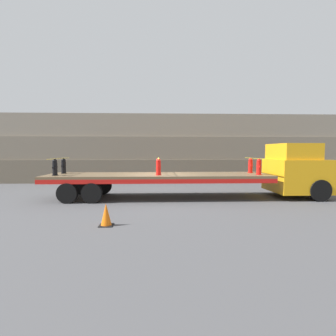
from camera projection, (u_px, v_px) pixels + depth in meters
name	position (u px, v px, depth m)	size (l,w,h in m)	color
ground_plane	(159.00, 198.00, 13.01)	(120.00, 120.00, 0.00)	#474749
rock_cliff	(158.00, 148.00, 20.58)	(60.00, 3.30, 5.07)	#665B4C
truck_cab	(298.00, 170.00, 13.22)	(2.55, 2.74, 2.69)	orange
flatbed_trailer	(144.00, 178.00, 12.92)	(10.83, 2.68, 1.18)	brown
fire_hydrant_black_near_0	(55.00, 168.00, 12.15)	(0.28, 0.45, 0.77)	black
fire_hydrant_black_far_0	(64.00, 166.00, 13.28)	(0.28, 0.45, 0.77)	black
fire_hydrant_red_near_1	(158.00, 167.00, 12.35)	(0.28, 0.45, 0.77)	red
fire_hydrant_red_far_1	(158.00, 166.00, 13.48)	(0.28, 0.45, 0.77)	red
fire_hydrant_red_near_2	(259.00, 167.00, 12.55)	(0.28, 0.45, 0.77)	red
fire_hydrant_red_far_2	(250.00, 166.00, 13.68)	(0.28, 0.45, 0.77)	red
cargo_strap_rear	(59.00, 158.00, 12.69)	(0.05, 2.79, 0.01)	yellow
cargo_strap_middle	(158.00, 158.00, 12.89)	(0.05, 2.79, 0.01)	yellow
cargo_strap_front	(255.00, 158.00, 13.09)	(0.05, 2.79, 0.01)	yellow
traffic_cone	(106.00, 215.00, 8.12)	(0.43, 0.43, 0.71)	black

